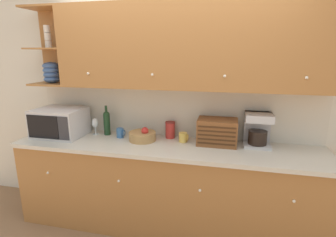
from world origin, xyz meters
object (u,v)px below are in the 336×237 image
wine_glass (95,123)px  wine_bottle (107,122)px  coffee_maker (258,129)px  mug_blue_second (120,133)px  mug (183,137)px  bread_box (217,132)px  microwave (60,122)px  storage_canister (170,130)px  fruit_basket (143,136)px

wine_glass → wine_bottle: 0.14m
wine_bottle → coffee_maker: 1.61m
mug_blue_second → mug: bearing=1.0°
wine_glass → mug: (1.01, -0.02, -0.08)m
bread_box → coffee_maker: (0.39, 0.05, 0.04)m
microwave → bread_box: microwave is taller
storage_canister → coffee_maker: bearing=-2.7°
wine_glass → bread_box: size_ratio=0.49×
wine_bottle → mug: (0.88, -0.05, -0.10)m
wine_glass → bread_box: bread_box is taller
fruit_basket → storage_canister: (0.26, 0.15, 0.04)m
wine_glass → wine_bottle: size_ratio=0.57×
bread_box → wine_glass: bearing=179.5°
microwave → mug_blue_second: microwave is taller
fruit_basket → bread_box: (0.77, 0.06, 0.08)m
wine_glass → coffee_maker: coffee_maker is taller
wine_glass → storage_canister: 0.85m
microwave → wine_bottle: size_ratio=1.54×
mug → coffee_maker: coffee_maker is taller
fruit_basket → mug: 0.43m
wine_bottle → mug_blue_second: bearing=-19.3°
microwave → storage_canister: (1.20, 0.20, -0.06)m
coffee_maker → mug_blue_second: bearing=-177.1°
wine_bottle → mug_blue_second: 0.22m
wine_glass → bread_box: (1.35, -0.01, 0.00)m
wine_glass → storage_canister: bearing=5.2°
microwave → fruit_basket: bearing=2.8°
mug → bread_box: size_ratio=0.26×
wine_glass → fruit_basket: (0.58, -0.08, -0.08)m
storage_canister → coffee_maker: size_ratio=0.54×
microwave → fruit_basket: microwave is taller
wine_bottle → coffee_maker: (1.61, 0.01, 0.02)m
bread_box → storage_canister: bearing=170.0°
bread_box → wine_bottle: bearing=178.1°
coffee_maker → wine_bottle: bearing=-179.8°
microwave → mug_blue_second: bearing=7.4°
wine_bottle → fruit_basket: size_ratio=1.18×
storage_canister → fruit_basket: bearing=-149.8°
fruit_basket → storage_canister: bearing=30.2°
storage_canister → wine_bottle: bearing=-176.2°
fruit_basket → mug: size_ratio=2.83×
wine_glass → bread_box: 1.35m
wine_bottle → fruit_basket: wine_bottle is taller
microwave → mug: microwave is taller
mug_blue_second → storage_canister: (0.53, 0.11, 0.04)m
fruit_basket → mug_blue_second: bearing=171.4°
wine_bottle → coffee_maker: bearing=0.2°
wine_glass → coffee_maker: 1.74m
wine_glass → coffee_maker: (1.74, 0.04, 0.04)m
mug_blue_second → coffee_maker: coffee_maker is taller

